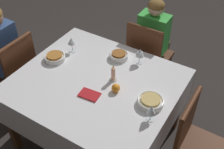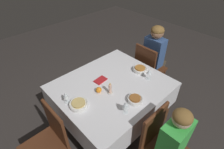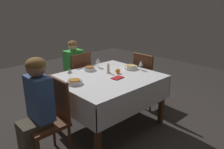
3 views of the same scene
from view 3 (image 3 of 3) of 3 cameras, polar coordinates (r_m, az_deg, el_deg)
The scene contains 16 objects.
ground_plane at distance 3.23m, azimuth -1.29°, elevation -12.86°, with size 8.00×8.00×0.00m, color #332D2B.
dining_table at distance 2.95m, azimuth -1.38°, elevation -2.12°, with size 1.31×1.15×0.73m.
chair_west at distance 2.47m, azimuth -15.72°, elevation -10.47°, with size 0.41×0.41×0.91m.
chair_north at distance 3.66m, azimuth -8.92°, elevation -0.48°, with size 0.41×0.41×0.91m.
chair_east at distance 3.63m, azimuth 9.08°, elevation -0.62°, with size 0.41×0.41×0.91m.
person_adult_denim at distance 2.34m, azimuth -19.35°, elevation -8.12°, with size 0.34×0.30×1.18m.
person_child_green at distance 3.76m, azimuth -10.38°, elevation 1.38°, with size 0.30×0.33×1.09m.
bowl_west at distance 2.68m, azimuth -9.71°, elevation -1.88°, with size 0.19×0.19×0.06m.
wine_glass_west at distance 2.83m, azimuth -10.99°, elevation 0.83°, with size 0.07×0.07×0.15m.
bowl_north at distance 3.19m, azimuth -5.83°, elevation 1.58°, with size 0.17×0.17×0.06m.
wine_glass_north at distance 3.31m, azimuth -3.70°, elevation 3.65°, with size 0.07×0.07×0.15m.
bowl_east at distance 3.25m, azimuth 4.95°, elevation 1.92°, with size 0.20×0.20×0.06m.
wine_glass_east at distance 3.20m, azimuth 7.55°, elevation 2.85°, with size 0.06×0.06×0.14m.
candle_centerpiece at distance 3.04m, azimuth -0.98°, elevation 1.41°, with size 0.06×0.06×0.15m.
orange_fruit at distance 3.03m, azimuth 1.51°, elevation 0.92°, with size 0.07×0.07×0.07m, color orange.
napkin_red_folded at distance 2.84m, azimuth 1.44°, elevation -0.87°, with size 0.17×0.12×0.01m.
Camera 3 is at (-1.85, -2.06, 1.66)m, focal length 35.00 mm.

